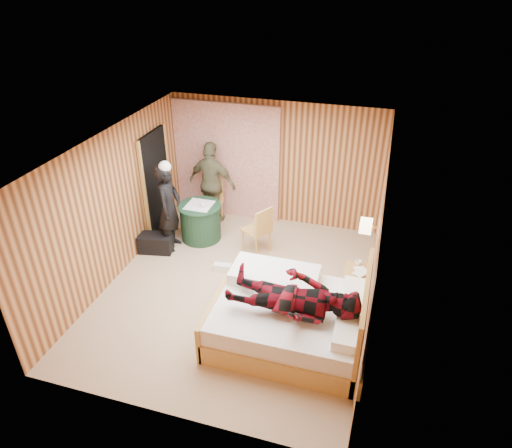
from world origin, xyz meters
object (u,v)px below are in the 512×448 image
(nightstand, at_px, (355,283))
(chair_far, at_px, (212,199))
(round_table, at_px, (201,221))
(man_on_bed, at_px, (294,290))
(man_at_table, at_px, (212,184))
(woman_standing, at_px, (169,208))
(duffel_bag, at_px, (156,243))
(chair_near, at_px, (260,227))
(bed, at_px, (293,318))
(wall_lamp, at_px, (366,226))

(nightstand, xyz_separation_m, chair_far, (-3.07, 1.60, 0.28))
(round_table, relative_size, man_on_bed, 0.46)
(man_at_table, bearing_deg, woman_standing, 77.94)
(duffel_bag, xyz_separation_m, woman_standing, (0.23, 0.23, 0.66))
(nightstand, bearing_deg, chair_near, 157.15)
(chair_far, bearing_deg, round_table, -95.69)
(bed, distance_m, duffel_bag, 3.27)
(woman_standing, bearing_deg, chair_far, -23.38)
(woman_standing, distance_m, man_on_bed, 3.34)
(round_table, distance_m, woman_standing, 0.76)
(man_on_bed, bearing_deg, woman_standing, 144.89)
(bed, xyz_separation_m, duffel_bag, (-2.93, 1.45, -0.17))
(nightstand, relative_size, duffel_bag, 0.85)
(bed, relative_size, man_at_table, 1.26)
(bed, bearing_deg, man_on_bed, -82.12)
(woman_standing, bearing_deg, nightstand, -102.13)
(chair_near, xyz_separation_m, man_on_bed, (1.09, -2.18, 0.47))
(bed, relative_size, chair_near, 2.31)
(duffel_bag, relative_size, man_on_bed, 0.35)
(nightstand, height_order, round_table, round_table)
(wall_lamp, height_order, bed, wall_lamp)
(bed, relative_size, round_table, 2.65)
(round_table, bearing_deg, man_at_table, 90.00)
(wall_lamp, xyz_separation_m, man_at_table, (-3.10, 1.59, -0.44))
(man_on_bed, bearing_deg, bed, 97.88)
(round_table, bearing_deg, duffel_bag, -133.12)
(duffel_bag, distance_m, man_on_bed, 3.51)
(bed, bearing_deg, nightstand, 57.15)
(nightstand, height_order, duffel_bag, nightstand)
(chair_far, xyz_separation_m, woman_standing, (-0.39, -1.10, 0.29))
(bed, bearing_deg, round_table, 137.16)
(wall_lamp, distance_m, chair_near, 2.13)
(bed, relative_size, man_on_bed, 1.23)
(wall_lamp, xyz_separation_m, round_table, (-3.10, 0.90, -0.93))
(chair_far, bearing_deg, woman_standing, -116.09)
(duffel_bag, bearing_deg, man_at_table, 54.39)
(bed, xyz_separation_m, chair_near, (-1.06, 1.95, 0.21))
(nightstand, relative_size, round_table, 0.64)
(nightstand, distance_m, man_at_table, 3.52)
(nightstand, xyz_separation_m, duffel_bag, (-3.69, 0.27, -0.09))
(nightstand, bearing_deg, chair_far, 152.39)
(chair_near, bearing_deg, man_on_bed, 55.80)
(wall_lamp, distance_m, man_on_bed, 1.67)
(round_table, distance_m, chair_far, 0.68)
(wall_lamp, bearing_deg, woman_standing, 172.53)
(round_table, bearing_deg, chair_far, 90.81)
(round_table, xyz_separation_m, woman_standing, (-0.40, -0.44, 0.47))
(bed, relative_size, nightstand, 4.16)
(man_at_table, bearing_deg, chair_far, 81.90)
(round_table, xyz_separation_m, chair_near, (1.24, -0.18, 0.18))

